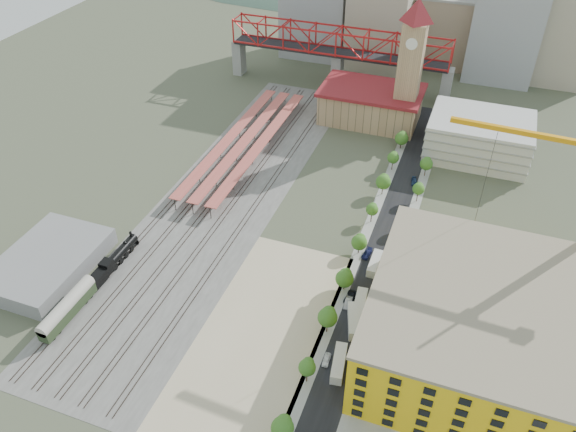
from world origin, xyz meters
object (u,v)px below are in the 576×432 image
(clock_tower, at_px, (412,55))
(coach, at_px, (67,308))
(construction_building, at_px, (472,325))
(site_trailer_d, at_px, (375,264))
(site_trailer_b, at_px, (354,321))
(locomotive, at_px, (115,260))
(site_trailer_a, at_px, (339,363))
(site_trailer_c, at_px, (360,305))
(car_0, at_px, (326,360))

(clock_tower, bearing_deg, coach, -115.38)
(construction_building, xyz_separation_m, site_trailer_d, (-26.00, 20.97, -8.14))
(clock_tower, xyz_separation_m, construction_building, (34.00, -99.99, -19.29))
(site_trailer_b, bearing_deg, locomotive, 164.94)
(locomotive, relative_size, site_trailer_b, 2.18)
(clock_tower, xyz_separation_m, coach, (-58.00, -122.24, -25.58))
(construction_building, relative_size, site_trailer_b, 4.94)
(site_trailer_a, distance_m, site_trailer_b, 13.11)
(coach, relative_size, site_trailer_c, 1.87)
(site_trailer_b, relative_size, car_0, 2.66)
(locomotive, relative_size, site_trailer_d, 2.41)
(site_trailer_c, bearing_deg, site_trailer_a, -95.37)
(coach, bearing_deg, site_trailer_c, 22.24)
(locomotive, xyz_separation_m, car_0, (63.00, -10.86, -1.43))
(site_trailer_c, height_order, car_0, site_trailer_c)
(construction_building, height_order, site_trailer_c, construction_building)
(site_trailer_c, bearing_deg, site_trailer_b, -95.37)
(car_0, bearing_deg, construction_building, 21.46)
(clock_tower, height_order, locomotive, clock_tower)
(locomotive, distance_m, site_trailer_d, 70.09)
(clock_tower, height_order, site_trailer_a, clock_tower)
(site_trailer_b, bearing_deg, site_trailer_a, -106.60)
(clock_tower, xyz_separation_m, locomotive, (-58.00, -102.62, -26.61))
(site_trailer_d, bearing_deg, coach, -146.50)
(locomotive, distance_m, car_0, 63.95)
(site_trailer_b, xyz_separation_m, site_trailer_d, (0.00, 21.81, -0.13))
(clock_tower, height_order, site_trailer_c, clock_tower)
(construction_building, distance_m, car_0, 33.16)
(locomotive, height_order, site_trailer_a, locomotive)
(construction_building, height_order, site_trailer_d, construction_building)
(locomotive, height_order, car_0, locomotive)
(locomotive, height_order, site_trailer_b, locomotive)
(site_trailer_d, distance_m, car_0, 34.59)
(clock_tower, relative_size, car_0, 13.48)
(locomotive, xyz_separation_m, site_trailer_c, (66.00, 7.36, -0.72))
(car_0, bearing_deg, site_trailer_c, 77.17)
(clock_tower, distance_m, locomotive, 120.84)
(site_trailer_c, bearing_deg, construction_building, -15.69)
(coach, height_order, site_trailer_b, coach)
(site_trailer_b, relative_size, site_trailer_c, 1.03)
(site_trailer_c, bearing_deg, locomotive, -179.01)
(construction_building, relative_size, site_trailer_a, 5.08)
(site_trailer_b, bearing_deg, site_trailer_c, 73.40)
(site_trailer_d, height_order, car_0, site_trailer_d)
(clock_tower, distance_m, car_0, 117.00)
(site_trailer_d, bearing_deg, site_trailer_c, -89.71)
(locomotive, height_order, coach, coach)
(site_trailer_a, bearing_deg, coach, 179.06)
(construction_building, height_order, site_trailer_a, construction_building)
(site_trailer_c, bearing_deg, clock_tower, 89.44)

